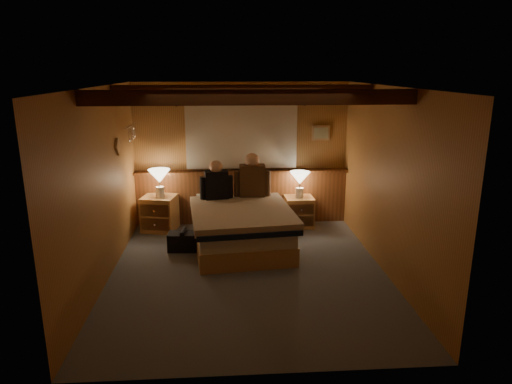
{
  "coord_description": "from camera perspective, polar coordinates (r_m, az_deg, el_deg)",
  "views": [
    {
      "loc": [
        -0.28,
        -5.55,
        2.61
      ],
      "look_at": [
        0.13,
        0.4,
        0.99
      ],
      "focal_mm": 32.0,
      "sensor_mm": 36.0,
      "label": 1
    }
  ],
  "objects": [
    {
      "name": "curtain_window",
      "position": [
        7.66,
        -1.82,
        7.03
      ],
      "size": [
        2.18,
        0.09,
        1.11
      ],
      "color": "#462111",
      "rests_on": "wall_back"
    },
    {
      "name": "person_right",
      "position": [
        7.28,
        -0.48,
        1.72
      ],
      "size": [
        0.59,
        0.24,
        0.72
      ],
      "rotation": [
        0.0,
        0.0,
        -0.01
      ],
      "color": "#48301D",
      "rests_on": "bed"
    },
    {
      "name": "wall_back",
      "position": [
        7.78,
        -1.82,
        4.76
      ],
      "size": [
        3.6,
        0.0,
        3.6
      ],
      "primitive_type": "plane",
      "rotation": [
        1.57,
        0.0,
        0.0
      ],
      "color": "#B37940",
      "rests_on": "floor"
    },
    {
      "name": "wainscot",
      "position": [
        7.88,
        -1.76,
        -0.44
      ],
      "size": [
        3.6,
        0.23,
        0.94
      ],
      "color": "brown",
      "rests_on": "wall_back"
    },
    {
      "name": "wall_front",
      "position": [
        3.73,
        0.66,
        -6.97
      ],
      "size": [
        3.6,
        0.0,
        3.6
      ],
      "primitive_type": "plane",
      "rotation": [
        -1.57,
        0.0,
        0.0
      ],
      "color": "#B37940",
      "rests_on": "floor"
    },
    {
      "name": "wall_left",
      "position": [
        5.92,
        -18.7,
        0.62
      ],
      "size": [
        0.0,
        4.2,
        4.2
      ],
      "primitive_type": "plane",
      "rotation": [
        1.57,
        0.0,
        1.57
      ],
      "color": "#B37940",
      "rests_on": "floor"
    },
    {
      "name": "ceiling",
      "position": [
        5.56,
        -1.08,
        13.04
      ],
      "size": [
        4.2,
        4.2,
        0.0
      ],
      "primitive_type": "plane",
      "rotation": [
        3.14,
        0.0,
        0.0
      ],
      "color": "tan",
      "rests_on": "wall_back"
    },
    {
      "name": "wall_right",
      "position": [
        6.09,
        16.15,
        1.21
      ],
      "size": [
        0.0,
        4.2,
        4.2
      ],
      "primitive_type": "plane",
      "rotation": [
        1.57,
        0.0,
        -1.57
      ],
      "color": "#B37940",
      "rests_on": "floor"
    },
    {
      "name": "coat_rail",
      "position": [
        7.33,
        -15.37,
        7.28
      ],
      "size": [
        0.05,
        0.55,
        0.24
      ],
      "color": "white",
      "rests_on": "wall_left"
    },
    {
      "name": "lamp_right",
      "position": [
        7.62,
        5.5,
        1.56
      ],
      "size": [
        0.34,
        0.34,
        0.44
      ],
      "color": "white",
      "rests_on": "nightstand_right"
    },
    {
      "name": "framed_print",
      "position": [
        7.87,
        8.11,
        7.31
      ],
      "size": [
        0.3,
        0.04,
        0.25
      ],
      "color": "tan",
      "rests_on": "wall_back"
    },
    {
      "name": "person_left",
      "position": [
        7.16,
        -4.97,
        1.14
      ],
      "size": [
        0.52,
        0.26,
        0.64
      ],
      "rotation": [
        0.0,
        0.0,
        0.15
      ],
      "color": "black",
      "rests_on": "bed"
    },
    {
      "name": "nightstand_right",
      "position": [
        7.78,
        5.38,
        -2.47
      ],
      "size": [
        0.48,
        0.43,
        0.51
      ],
      "rotation": [
        0.0,
        0.0,
        0.03
      ],
      "color": "tan",
      "rests_on": "floor"
    },
    {
      "name": "ceiling_beams",
      "position": [
        5.71,
        -1.15,
        12.2
      ],
      "size": [
        3.6,
        1.65,
        0.16
      ],
      "color": "#462111",
      "rests_on": "ceiling"
    },
    {
      "name": "duffel_bag",
      "position": [
        6.87,
        -9.04,
        -6.07
      ],
      "size": [
        0.46,
        0.29,
        0.32
      ],
      "rotation": [
        0.0,
        0.0,
        -0.06
      ],
      "color": "black",
      "rests_on": "floor"
    },
    {
      "name": "bed",
      "position": [
        6.83,
        -1.9,
        -4.33
      ],
      "size": [
        1.6,
        1.97,
        0.63
      ],
      "rotation": [
        0.0,
        0.0,
        0.11
      ],
      "color": "tan",
      "rests_on": "floor"
    },
    {
      "name": "lamp_left",
      "position": [
        7.52,
        -11.99,
        1.75
      ],
      "size": [
        0.35,
        0.35,
        0.46
      ],
      "color": "white",
      "rests_on": "nightstand_left"
    },
    {
      "name": "floor",
      "position": [
        6.14,
        -0.97,
        -9.96
      ],
      "size": [
        4.2,
        4.2,
        0.0
      ],
      "primitive_type": "plane",
      "color": "#50555F",
      "rests_on": "ground"
    },
    {
      "name": "nightstand_left",
      "position": [
        7.72,
        -11.95,
        -2.62
      ],
      "size": [
        0.61,
        0.57,
        0.58
      ],
      "rotation": [
        0.0,
        0.0,
        -0.21
      ],
      "color": "tan",
      "rests_on": "floor"
    }
  ]
}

